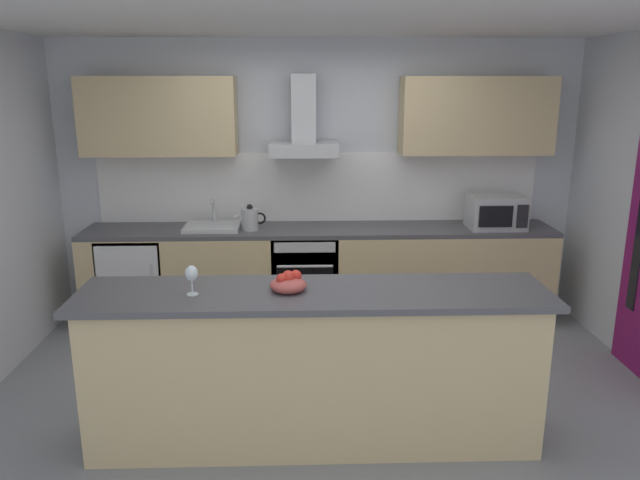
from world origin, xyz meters
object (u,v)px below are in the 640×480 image
(refrigerator, at_px, (137,280))
(sink, at_px, (212,226))
(oven, at_px, (305,274))
(microwave, at_px, (496,212))
(fruit_bowl, at_px, (288,283))
(range_hood, at_px, (304,130))
(wine_glass, at_px, (192,275))
(kettle, at_px, (250,219))

(refrigerator, xyz_separation_m, sink, (0.72, 0.01, 0.50))
(oven, relative_size, microwave, 1.60)
(oven, height_order, fruit_bowl, fruit_bowl)
(microwave, bearing_deg, fruit_bowl, -133.54)
(range_hood, bearing_deg, wine_glass, -107.02)
(sink, relative_size, range_hood, 0.69)
(sink, distance_m, wine_glass, 2.08)
(microwave, height_order, sink, microwave)
(microwave, relative_size, range_hood, 0.69)
(microwave, xyz_separation_m, wine_glass, (-2.43, -2.03, 0.08))
(refrigerator, distance_m, sink, 0.88)
(wine_glass, bearing_deg, kettle, 85.03)
(kettle, xyz_separation_m, wine_glass, (-0.18, -2.02, 0.12))
(sink, bearing_deg, oven, -0.75)
(fruit_bowl, bearing_deg, wine_glass, -174.25)
(oven, height_order, microwave, microwave)
(wine_glass, bearing_deg, microwave, 39.81)
(sink, height_order, range_hood, range_hood)
(kettle, bearing_deg, range_hood, 18.32)
(kettle, xyz_separation_m, range_hood, (0.49, 0.16, 0.78))
(sink, xyz_separation_m, wine_glass, (0.18, -2.07, 0.20))
(microwave, bearing_deg, sink, 179.15)
(microwave, xyz_separation_m, sink, (-2.61, 0.04, -0.12))
(wine_glass, bearing_deg, refrigerator, 113.61)
(oven, height_order, kettle, kettle)
(sink, xyz_separation_m, range_hood, (0.84, 0.12, 0.86))
(kettle, distance_m, range_hood, 0.94)
(oven, bearing_deg, range_hood, 90.00)
(oven, relative_size, sink, 1.60)
(fruit_bowl, bearing_deg, range_hood, 87.06)
(refrigerator, height_order, kettle, kettle)
(microwave, xyz_separation_m, fruit_bowl, (-1.87, -1.97, -0.00))
(refrigerator, relative_size, kettle, 2.94)
(refrigerator, distance_m, range_hood, 2.08)
(oven, relative_size, range_hood, 1.11)
(oven, relative_size, wine_glass, 4.50)
(range_hood, distance_m, fruit_bowl, 2.26)
(microwave, height_order, kettle, microwave)
(wine_glass, xyz_separation_m, fruit_bowl, (0.56, 0.06, -0.08))
(oven, bearing_deg, refrigerator, -179.90)
(refrigerator, distance_m, kettle, 1.22)
(microwave, relative_size, kettle, 1.73)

